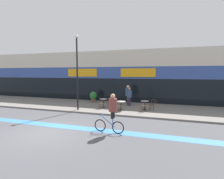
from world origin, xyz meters
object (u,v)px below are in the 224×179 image
bistro_table_1 (121,104)px  bistro_table_2 (145,103)px  planter_pot (93,96)px  cyclist_0 (112,110)px  lamp_post (77,68)px  cafe_chair_2_side (153,104)px  pedestrian_near_end (128,93)px  cafe_chair_0_side (111,102)px  cafe_chair_0_near (101,103)px  cafe_chair_2_near (144,105)px  bistro_table_0 (104,101)px  pedestrian_far_end (129,95)px  cafe_chair_1_near (119,105)px

bistro_table_1 → bistro_table_2: bistro_table_2 is taller
planter_pot → cyclist_0: bearing=-59.9°
lamp_post → cyclist_0: size_ratio=2.89×
bistro_table_1 → cafe_chair_2_side: 2.53m
cyclist_0 → pedestrian_near_end: cyclist_0 is taller
cafe_chair_0_side → cafe_chair_2_side: 3.53m
bistro_table_2 → pedestrian_near_end: pedestrian_near_end is taller
cafe_chair_0_near → cafe_chair_2_near: same height
bistro_table_0 → bistro_table_2: bistro_table_0 is taller
planter_pot → lamp_post: 4.69m
pedestrian_far_end → cyclist_0: bearing=110.5°
cafe_chair_1_near → cafe_chair_2_side: same height
cafe_chair_0_near → cafe_chair_1_near: (1.73, -0.67, 0.00)m
bistro_table_0 → bistro_table_1: bearing=-21.2°
bistro_table_0 → cafe_chair_2_side: size_ratio=0.81×
bistro_table_0 → pedestrian_far_end: pedestrian_far_end is taller
pedestrian_far_end → pedestrian_near_end: bearing=-45.2°
cafe_chair_2_near → planter_pot: size_ratio=0.82×
bistro_table_2 → lamp_post: bearing=-162.2°
cafe_chair_0_side → cyclist_0: bearing=105.6°
pedestrian_near_end → pedestrian_far_end: (0.21, -0.38, -0.10)m
lamp_post → planter_pot: bearing=94.9°
planter_pot → bistro_table_1: bearing=-37.4°
planter_pot → pedestrian_near_end: 3.76m
cafe_chair_0_near → lamp_post: 3.43m
bistro_table_1 → cafe_chair_1_near: cafe_chair_1_near is taller
pedestrian_far_end → cafe_chair_0_side: bearing=61.3°
cafe_chair_0_side → pedestrian_near_end: size_ratio=0.49×
cafe_chair_0_near → pedestrian_near_end: pedestrian_near_end is taller
bistro_table_0 → cafe_chair_2_near: size_ratio=0.81×
planter_pot → lamp_post: bearing=-85.1°
bistro_table_0 → cafe_chair_0_near: size_ratio=0.81×
bistro_table_2 → pedestrian_near_end: (-1.78, 1.72, 0.58)m
cafe_chair_0_near → cafe_chair_1_near: same height
cafe_chair_0_side → planter_pot: 3.35m
cafe_chair_2_side → bistro_table_1: bearing=19.2°
bistro_table_2 → cafe_chair_1_near: bearing=-143.5°
cyclist_0 → pedestrian_far_end: 7.08m
cafe_chair_0_near → planter_pot: (-1.94, 2.77, 0.08)m
bistro_table_2 → cafe_chair_0_side: (-2.91, -0.04, 0.00)m
cafe_chair_0_side → lamp_post: bearing=32.3°
cafe_chair_1_near → cafe_chair_2_near: (1.81, 0.71, 0.00)m
cafe_chair_1_near → pedestrian_near_end: (0.03, 3.06, 0.58)m
cyclist_0 → cafe_chair_0_side: bearing=-66.3°
cafe_chair_0_near → cafe_chair_0_side: bearing=-40.5°
cafe_chair_2_near → pedestrian_near_end: (-1.78, 2.35, 0.58)m
bistro_table_0 → planter_pot: planter_pot is taller
bistro_table_1 → cafe_chair_0_side: size_ratio=0.86×
bistro_table_2 → cyclist_0: cyclist_0 is taller
bistro_table_2 → planter_pot: size_ratio=0.67×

